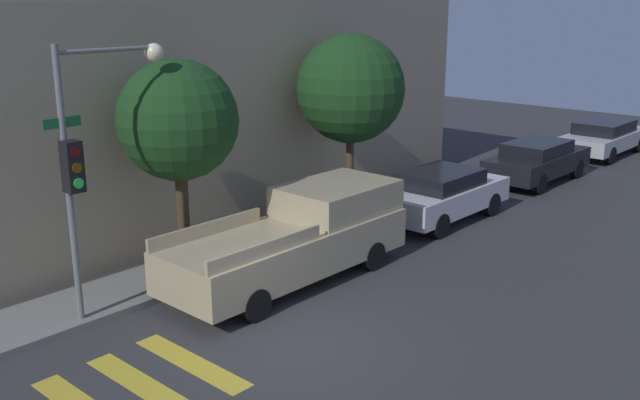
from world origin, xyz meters
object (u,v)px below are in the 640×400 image
object	(u,v)px
sedan_middle	(537,160)
tree_midblock	(351,89)
traffic_light_pole	(92,142)
pickup_truck	(299,236)
sedan_far_end	(604,137)
tree_near_corner	(178,121)
sedan_near_corner	(441,194)

from	to	relation	value
sedan_middle	tree_midblock	size ratio (longest dim) A/B	0.89
traffic_light_pole	pickup_truck	distance (m)	4.82
traffic_light_pole	sedan_far_end	world-z (taller)	traffic_light_pole
sedan_far_end	tree_midblock	world-z (taller)	tree_midblock
tree_midblock	tree_near_corner	bearing A→B (deg)	180.00
sedan_near_corner	tree_midblock	world-z (taller)	tree_midblock
tree_midblock	traffic_light_pole	bearing A→B (deg)	-176.31
sedan_far_end	tree_midblock	bearing A→B (deg)	172.34
tree_near_corner	tree_midblock	distance (m)	5.49
sedan_near_corner	tree_near_corner	size ratio (longest dim) A/B	0.90
tree_midblock	sedan_far_end	bearing A→B (deg)	-7.66
sedan_far_end	tree_midblock	distance (m)	13.56
sedan_far_end	traffic_light_pole	bearing A→B (deg)	176.52
pickup_truck	tree_near_corner	size ratio (longest dim) A/B	1.22
traffic_light_pole	tree_midblock	world-z (taller)	traffic_light_pole
sedan_near_corner	sedan_middle	world-z (taller)	sedan_near_corner
pickup_truck	tree_near_corner	xyz separation A→B (m)	(-1.69, 1.77, 2.49)
tree_near_corner	pickup_truck	bearing A→B (deg)	-46.25
traffic_light_pole	pickup_truck	xyz separation A→B (m)	(3.94, -1.27, -2.47)
pickup_truck	tree_midblock	size ratio (longest dim) A/B	1.15
sedan_far_end	tree_near_corner	world-z (taller)	tree_near_corner
pickup_truck	sedan_far_end	size ratio (longest dim) A/B	1.22
sedan_far_end	tree_near_corner	size ratio (longest dim) A/B	1.00
sedan_near_corner	pickup_truck	bearing A→B (deg)	-180.00
sedan_near_corner	tree_midblock	distance (m)	3.78
sedan_near_corner	sedan_far_end	bearing A→B (deg)	0.00
sedan_near_corner	sedan_far_end	size ratio (longest dim) A/B	0.90
traffic_light_pole	sedan_near_corner	bearing A→B (deg)	-7.61
sedan_middle	traffic_light_pole	bearing A→B (deg)	175.23
sedan_middle	tree_midblock	bearing A→B (deg)	166.68
traffic_light_pole	pickup_truck	world-z (taller)	traffic_light_pole
traffic_light_pole	tree_midblock	xyz separation A→B (m)	(7.74, 0.50, 0.19)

